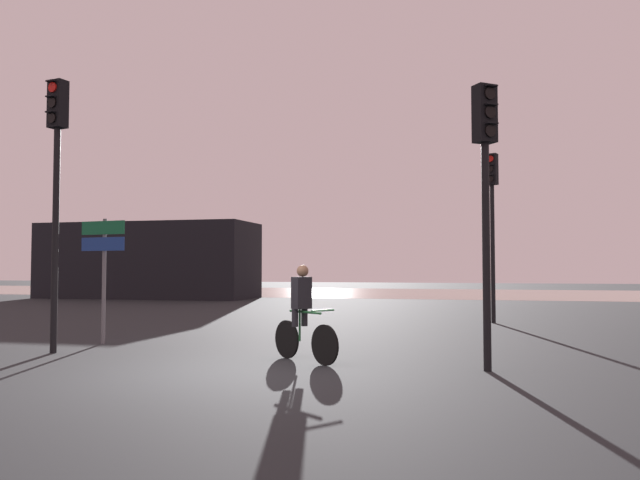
# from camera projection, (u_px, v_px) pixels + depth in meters

# --- Properties ---
(ground_plane) EXTENTS (120.00, 120.00, 0.00)m
(ground_plane) POSITION_uv_depth(u_px,v_px,m) (205.00, 375.00, 9.16)
(ground_plane) COLOR black
(water_strip) EXTENTS (80.00, 16.00, 0.01)m
(water_strip) POSITION_uv_depth(u_px,v_px,m) (412.00, 293.00, 39.49)
(water_strip) COLOR #9E937F
(water_strip) RESTS_ON ground
(distant_building) EXTENTS (11.29, 4.00, 3.94)m
(distant_building) POSITION_uv_depth(u_px,v_px,m) (148.00, 261.00, 33.00)
(distant_building) COLOR black
(distant_building) RESTS_ON ground
(traffic_light_near_left) EXTENTS (0.36, 0.38, 5.10)m
(traffic_light_near_left) POSITION_uv_depth(u_px,v_px,m) (57.00, 165.00, 11.65)
(traffic_light_near_left) COLOR black
(traffic_light_near_left) RESTS_ON ground
(traffic_light_near_right) EXTENTS (0.41, 0.42, 4.41)m
(traffic_light_near_right) POSITION_uv_depth(u_px,v_px,m) (485.00, 171.00, 9.61)
(traffic_light_near_right) COLOR black
(traffic_light_near_right) RESTS_ON ground
(traffic_light_far_right) EXTENTS (0.38, 0.40, 4.88)m
(traffic_light_far_right) POSITION_uv_depth(u_px,v_px,m) (492.00, 206.00, 17.97)
(traffic_light_far_right) COLOR black
(traffic_light_far_right) RESTS_ON ground
(direction_sign_post) EXTENTS (1.09, 0.19, 2.60)m
(direction_sign_post) POSITION_uv_depth(u_px,v_px,m) (103.00, 257.00, 12.98)
(direction_sign_post) COLOR slate
(direction_sign_post) RESTS_ON ground
(cyclist) EXTENTS (1.38, 1.07, 1.62)m
(cyclist) POSITION_uv_depth(u_px,v_px,m) (303.00, 312.00, 10.51)
(cyclist) COLOR black
(cyclist) RESTS_ON ground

